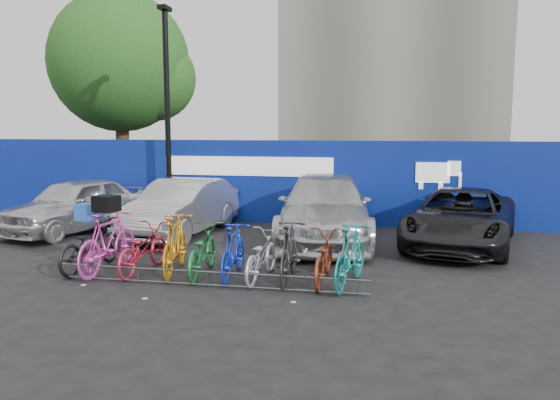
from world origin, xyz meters
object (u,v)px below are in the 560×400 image
(car_0, at_px, (75,205))
(tree, at_px, (126,66))
(car_1, at_px, (182,207))
(bike_9, at_px, (350,256))
(lamppost, at_px, (167,109))
(bike_6, at_px, (261,256))
(bike_0, at_px, (90,245))
(bike_4, at_px, (202,251))
(bike_7, at_px, (289,252))
(bike_2, at_px, (143,249))
(car_2, at_px, (325,208))
(bike_rack, at_px, (208,279))
(bike_8, at_px, (323,257))
(bike_3, at_px, (175,244))
(bike_1, at_px, (108,242))
(car_3, at_px, (461,218))
(bike_5, at_px, (233,251))

(car_0, bearing_deg, tree, 119.83)
(car_1, bearing_deg, bike_9, -34.28)
(lamppost, bearing_deg, bike_6, -53.15)
(bike_0, relative_size, bike_4, 1.04)
(car_0, height_order, bike_6, car_0)
(tree, xyz_separation_m, bike_7, (8.08, -9.98, -4.53))
(bike_2, distance_m, bike_4, 1.18)
(lamppost, relative_size, bike_9, 3.36)
(bike_6, bearing_deg, car_2, -96.34)
(bike_2, bearing_deg, bike_7, -176.49)
(bike_rack, relative_size, bike_6, 3.27)
(bike_0, height_order, bike_8, bike_0)
(bike_2, bearing_deg, bike_rack, 159.36)
(bike_7, distance_m, bike_8, 0.62)
(lamppost, height_order, bike_9, lamppost)
(lamppost, xyz_separation_m, bike_2, (1.65, -5.28, -2.81))
(car_0, distance_m, bike_0, 4.33)
(car_2, bearing_deg, bike_3, -128.80)
(bike_3, bearing_deg, bike_4, 171.64)
(car_2, xyz_separation_m, bike_1, (-3.70, -3.87, -0.20))
(tree, xyz_separation_m, car_2, (8.28, -6.20, -4.28))
(bike_4, bearing_deg, bike_1, 1.12)
(car_1, distance_m, bike_4, 4.10)
(bike_0, bearing_deg, bike_6, -175.09)
(lamppost, distance_m, bike_2, 6.20)
(car_3, xyz_separation_m, bike_3, (-5.61, -3.63, -0.10))
(tree, height_order, lamppost, tree)
(bike_1, distance_m, bike_5, 2.46)
(lamppost, distance_m, bike_6, 7.23)
(car_3, bearing_deg, bike_2, -136.40)
(bike_rack, height_order, bike_8, bike_8)
(bike_1, bearing_deg, bike_7, -175.04)
(tree, distance_m, bike_rack, 13.55)
(car_1, bearing_deg, bike_6, -45.71)
(lamppost, relative_size, bike_rack, 1.09)
(car_1, bearing_deg, bike_3, -64.81)
(tree, relative_size, car_2, 1.44)
(bike_2, distance_m, bike_5, 1.81)
(tree, distance_m, bike_3, 12.37)
(bike_3, height_order, bike_5, bike_3)
(lamppost, xyz_separation_m, bike_3, (2.30, -5.26, -2.70))
(lamppost, bearing_deg, car_0, -138.00)
(lamppost, distance_m, car_2, 5.54)
(bike_3, relative_size, bike_8, 1.08)
(bike_2, xyz_separation_m, bike_3, (0.65, 0.02, 0.11))
(car_3, xyz_separation_m, bike_5, (-4.45, -3.70, -0.17))
(lamppost, height_order, bike_7, lamppost)
(car_2, bearing_deg, car_1, 174.77)
(lamppost, relative_size, bike_5, 3.65)
(bike_rack, xyz_separation_m, bike_2, (-1.55, 0.72, 0.30))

